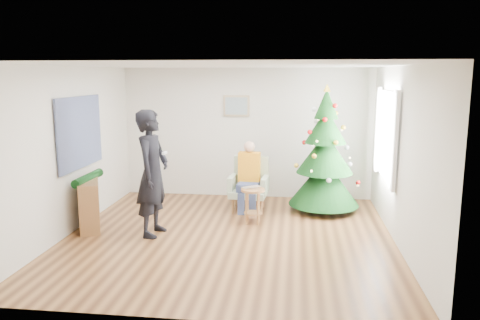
# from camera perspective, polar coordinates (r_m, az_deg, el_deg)

# --- Properties ---
(floor) EXTENTS (5.00, 5.00, 0.00)m
(floor) POSITION_cam_1_polar(r_m,az_deg,el_deg) (7.31, -1.37, -9.35)
(floor) COLOR brown
(floor) RESTS_ON ground
(ceiling) EXTENTS (5.00, 5.00, 0.00)m
(ceiling) POSITION_cam_1_polar(r_m,az_deg,el_deg) (6.88, -1.46, 11.48)
(ceiling) COLOR white
(ceiling) RESTS_ON wall_back
(wall_back) EXTENTS (5.00, 0.00, 5.00)m
(wall_back) POSITION_cam_1_polar(r_m,az_deg,el_deg) (9.43, 0.80, 3.28)
(wall_back) COLOR silver
(wall_back) RESTS_ON floor
(wall_front) EXTENTS (5.00, 0.00, 5.00)m
(wall_front) POSITION_cam_1_polar(r_m,az_deg,el_deg) (4.58, -5.98, -4.48)
(wall_front) COLOR silver
(wall_front) RESTS_ON floor
(wall_left) EXTENTS (0.00, 5.00, 5.00)m
(wall_left) POSITION_cam_1_polar(r_m,az_deg,el_deg) (7.75, -20.04, 1.08)
(wall_left) COLOR silver
(wall_left) RESTS_ON floor
(wall_right) EXTENTS (0.00, 5.00, 5.00)m
(wall_right) POSITION_cam_1_polar(r_m,az_deg,el_deg) (7.07, 19.07, 0.29)
(wall_right) COLOR silver
(wall_right) RESTS_ON floor
(window_panel) EXTENTS (0.04, 1.30, 1.40)m
(window_panel) POSITION_cam_1_polar(r_m,az_deg,el_deg) (8.00, 17.48, 2.96)
(window_panel) COLOR white
(window_panel) RESTS_ON wall_right
(curtains) EXTENTS (0.05, 1.75, 1.50)m
(curtains) POSITION_cam_1_polar(r_m,az_deg,el_deg) (8.00, 17.27, 2.97)
(curtains) COLOR white
(curtains) RESTS_ON wall_right
(christmas_tree) EXTENTS (1.28, 1.28, 2.31)m
(christmas_tree) POSITION_cam_1_polar(r_m,az_deg,el_deg) (8.57, 10.30, 0.62)
(christmas_tree) COLOR #3F2816
(christmas_tree) RESTS_ON floor
(stool) EXTENTS (0.40, 0.40, 0.59)m
(stool) POSITION_cam_1_polar(r_m,az_deg,el_deg) (7.87, 1.56, -5.57)
(stool) COLOR brown
(stool) RESTS_ON floor
(laptop) EXTENTS (0.39, 0.36, 0.03)m
(laptop) POSITION_cam_1_polar(r_m,az_deg,el_deg) (7.80, 1.57, -3.44)
(laptop) COLOR silver
(laptop) RESTS_ON stool
(armchair) EXTENTS (0.74, 0.68, 0.97)m
(armchair) POSITION_cam_1_polar(r_m,az_deg,el_deg) (8.65, 1.12, -3.77)
(armchair) COLOR #98AB8A
(armchair) RESTS_ON floor
(seated_person) EXTENTS (0.40, 0.57, 1.27)m
(seated_person) POSITION_cam_1_polar(r_m,az_deg,el_deg) (8.53, 1.06, -1.95)
(seated_person) COLOR navy
(seated_person) RESTS_ON armchair
(standing_man) EXTENTS (0.54, 0.76, 1.95)m
(standing_man) POSITION_cam_1_polar(r_m,az_deg,el_deg) (7.29, -10.62, -1.60)
(standing_man) COLOR black
(standing_man) RESTS_ON floor
(game_controller) EXTENTS (0.05, 0.13, 0.04)m
(game_controller) POSITION_cam_1_polar(r_m,az_deg,el_deg) (7.14, -9.18, 0.86)
(game_controller) COLOR white
(game_controller) RESTS_ON standing_man
(console) EXTENTS (0.68, 1.04, 0.80)m
(console) POSITION_cam_1_polar(r_m,az_deg,el_deg) (8.04, -17.88, -5.03)
(console) COLOR brown
(console) RESTS_ON floor
(garland) EXTENTS (0.14, 0.90, 0.14)m
(garland) POSITION_cam_1_polar(r_m,az_deg,el_deg) (7.94, -18.05, -2.11)
(garland) COLOR black
(garland) RESTS_ON console
(tapestry) EXTENTS (0.03, 1.50, 1.15)m
(tapestry) POSITION_cam_1_polar(r_m,az_deg,el_deg) (7.96, -18.92, 3.20)
(tapestry) COLOR black
(tapestry) RESTS_ON wall_left
(framed_picture) EXTENTS (0.52, 0.05, 0.42)m
(framed_picture) POSITION_cam_1_polar(r_m,az_deg,el_deg) (9.37, -0.44, 6.61)
(framed_picture) COLOR tan
(framed_picture) RESTS_ON wall_back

